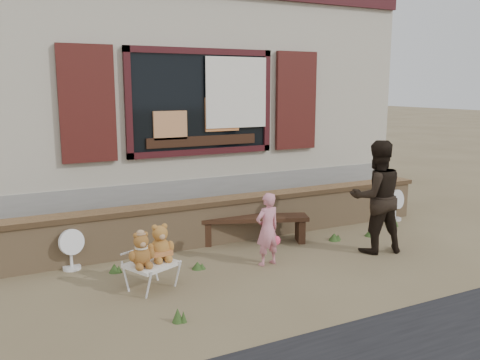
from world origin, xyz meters
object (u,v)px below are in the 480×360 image
teddy_bear_left (141,249)px  teddy_bear_right (160,242)px  bench (254,224)px  folding_chair (151,265)px  adult (376,197)px  child (267,229)px

teddy_bear_left → teddy_bear_right: teddy_bear_right is taller
bench → teddy_bear_right: bearing=-130.3°
folding_chair → teddy_bear_right: (0.13, 0.06, 0.25)m
adult → child: bearing=5.9°
teddy_bear_left → child: (1.72, 0.16, -0.04)m
folding_chair → adult: adult is taller
teddy_bear_left → adult: adult is taller
teddy_bear_left → child: 1.73m
folding_chair → child: 1.61m
bench → teddy_bear_right: 2.02m
folding_chair → teddy_bear_left: 0.27m
folding_chair → child: size_ratio=0.68×
folding_chair → adult: 3.26m
bench → folding_chair: size_ratio=2.46×
child → folding_chair: bearing=-3.7°
teddy_bear_right → adult: 3.10m
folding_chair → teddy_bear_right: 0.29m
folding_chair → teddy_bear_left: teddy_bear_left is taller
bench → teddy_bear_left: (-2.02, -1.06, 0.22)m
bench → adult: 1.80m
folding_chair → teddy_bear_right: teddy_bear_right is taller
bench → teddy_bear_left: bearing=-130.8°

